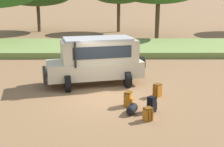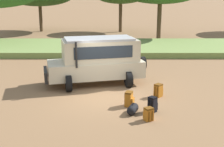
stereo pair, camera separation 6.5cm
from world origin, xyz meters
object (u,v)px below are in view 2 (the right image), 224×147
at_px(backpack_near_rear_wheel, 152,104).
at_px(safari_vehicle, 97,60).
at_px(backpack_cluster_center, 147,114).
at_px(duffel_bag_low_black_case, 132,109).
at_px(backpack_beside_front_wheel, 128,99).
at_px(backpack_outermost, 157,90).

bearing_deg(backpack_near_rear_wheel, safari_vehicle, 121.28).
xyz_separation_m(backpack_cluster_center, duffel_bag_low_black_case, (-0.55, 0.72, -0.07)).
xyz_separation_m(backpack_beside_front_wheel, backpack_cluster_center, (0.65, -1.54, -0.06)).
bearing_deg(safari_vehicle, backpack_beside_front_wheel, -65.90).
distance_m(safari_vehicle, duffel_bag_low_black_case, 4.57).
xyz_separation_m(backpack_near_rear_wheel, duffel_bag_low_black_case, (-0.82, -0.18, -0.13)).
xyz_separation_m(backpack_cluster_center, backpack_outermost, (0.77, 2.76, 0.04)).
xyz_separation_m(backpack_outermost, duffel_bag_low_black_case, (-1.32, -2.04, -0.12)).
relative_size(backpack_beside_front_wheel, backpack_outermost, 1.05).
relative_size(safari_vehicle, backpack_cluster_center, 10.52).
bearing_deg(backpack_beside_front_wheel, backpack_near_rear_wheel, -34.75).
height_order(backpack_near_rear_wheel, backpack_outermost, backpack_near_rear_wheel).
distance_m(backpack_near_rear_wheel, duffel_bag_low_black_case, 0.85).
relative_size(backpack_beside_front_wheel, duffel_bag_low_black_case, 0.82).
xyz_separation_m(backpack_cluster_center, backpack_near_rear_wheel, (0.27, 0.90, 0.05)).
bearing_deg(backpack_cluster_center, backpack_beside_front_wheel, 112.89).
xyz_separation_m(backpack_beside_front_wheel, backpack_near_rear_wheel, (0.92, -0.64, -0.01)).
height_order(backpack_beside_front_wheel, duffel_bag_low_black_case, backpack_beside_front_wheel).
bearing_deg(backpack_outermost, backpack_near_rear_wheel, -105.12).
relative_size(backpack_beside_front_wheel, backpack_cluster_center, 1.23).
distance_m(backpack_beside_front_wheel, duffel_bag_low_black_case, 0.83).
bearing_deg(duffel_bag_low_black_case, safari_vehicle, 110.98).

